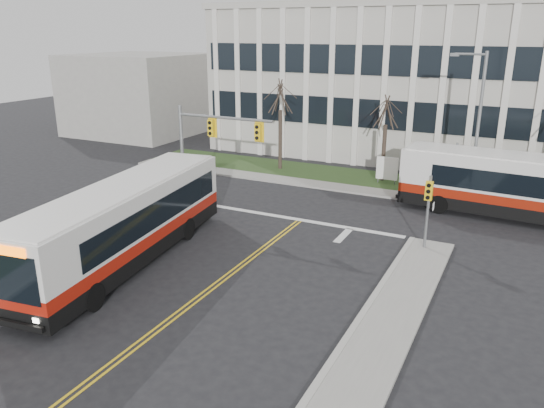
% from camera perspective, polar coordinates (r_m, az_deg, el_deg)
% --- Properties ---
extents(ground, '(120.00, 120.00, 0.00)m').
position_cam_1_polar(ground, '(23.67, -4.94, -7.82)').
color(ground, black).
rests_on(ground, ground).
extents(sidewalk_west, '(1.20, 26.00, 0.14)m').
position_cam_1_polar(sidewalk_west, '(24.69, -25.48, -8.33)').
color(sidewalk_west, '#9E9B93').
rests_on(sidewalk_west, ground).
extents(sidewalk_east, '(2.00, 26.00, 0.14)m').
position_cam_1_polar(sidewalk_east, '(17.06, 8.82, -19.18)').
color(sidewalk_east, '#9E9B93').
rests_on(sidewalk_east, ground).
extents(sidewalk_cross, '(44.00, 1.60, 0.14)m').
position_cam_1_polar(sidewalk_cross, '(35.38, 15.12, 0.67)').
color(sidewalk_cross, '#9E9B93').
rests_on(sidewalk_cross, ground).
extents(building_lawn, '(44.00, 5.00, 0.12)m').
position_cam_1_polar(building_lawn, '(38.03, 16.00, 1.80)').
color(building_lawn, '#2E481E').
rests_on(building_lawn, ground).
extents(office_building, '(40.00, 16.00, 12.00)m').
position_cam_1_polar(office_building, '(48.67, 19.42, 12.10)').
color(office_building, '#B7B4A9').
rests_on(office_building, ground).
extents(building_annex, '(12.00, 12.00, 8.00)m').
position_cam_1_polar(building_annex, '(58.05, -13.95, 11.43)').
color(building_annex, '#9E9B93').
rests_on(building_annex, ground).
extents(mast_arm_signal, '(6.11, 0.38, 6.20)m').
position_cam_1_polar(mast_arm_signal, '(30.95, -7.21, 6.71)').
color(mast_arm_signal, slate).
rests_on(mast_arm_signal, ground).
extents(signal_pole_near, '(0.34, 0.39, 3.80)m').
position_cam_1_polar(signal_pole_near, '(26.49, 16.45, 0.19)').
color(signal_pole_near, slate).
rests_on(signal_pole_near, ground).
extents(signal_pole_far, '(0.34, 0.39, 3.80)m').
position_cam_1_polar(signal_pole_far, '(34.62, 19.08, 4.10)').
color(signal_pole_far, slate).
rests_on(signal_pole_far, ground).
extents(streetlight, '(2.15, 0.25, 9.20)m').
position_cam_1_polar(streetlight, '(34.80, 21.09, 8.49)').
color(streetlight, slate).
rests_on(streetlight, ground).
extents(directory_sign, '(1.50, 0.12, 2.00)m').
position_cam_1_polar(directory_sign, '(37.76, 12.28, 3.73)').
color(directory_sign, slate).
rests_on(directory_sign, ground).
extents(tree_left, '(1.80, 1.80, 7.70)m').
position_cam_1_polar(tree_left, '(40.27, 0.91, 11.32)').
color(tree_left, '#42352B').
rests_on(tree_left, ground).
extents(tree_mid, '(1.80, 1.80, 6.82)m').
position_cam_1_polar(tree_mid, '(37.83, 12.19, 9.51)').
color(tree_mid, '#42352B').
rests_on(tree_mid, ground).
extents(bus_main, '(4.74, 13.98, 3.66)m').
position_cam_1_polar(bus_main, '(25.29, -15.59, -2.21)').
color(bus_main, silver).
rests_on(bus_main, ground).
extents(bus_cross, '(13.62, 3.76, 3.59)m').
position_cam_1_polar(bus_cross, '(33.19, 25.40, 1.47)').
color(bus_cross, silver).
rests_on(bus_cross, ground).
extents(newspaper_box_blue, '(0.57, 0.53, 0.95)m').
position_cam_1_polar(newspaper_box_blue, '(26.78, -18.61, -4.45)').
color(newspaper_box_blue, navy).
rests_on(newspaper_box_blue, ground).
extents(newspaper_box_red, '(0.58, 0.54, 0.95)m').
position_cam_1_polar(newspaper_box_red, '(25.01, -23.28, -6.66)').
color(newspaper_box_red, maroon).
rests_on(newspaper_box_red, ground).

